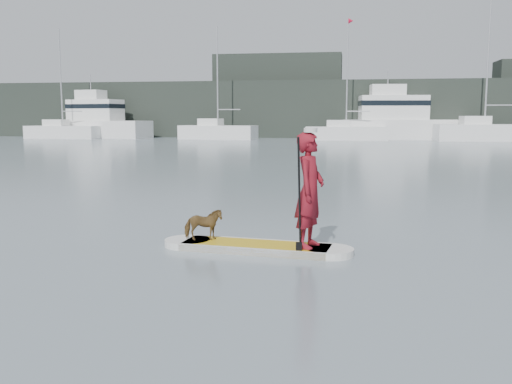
% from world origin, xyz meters
% --- Properties ---
extents(ground, '(140.00, 140.00, 0.00)m').
position_xyz_m(ground, '(0.00, 0.00, 0.00)').
color(ground, slate).
rests_on(ground, ground).
extents(paddleboard, '(3.28, 1.08, 0.12)m').
position_xyz_m(paddleboard, '(-3.35, -0.53, 0.06)').
color(paddleboard, gold).
rests_on(paddleboard, ground).
extents(paddler, '(0.60, 0.77, 1.88)m').
position_xyz_m(paddler, '(-2.44, -0.63, 1.06)').
color(paddler, maroon).
rests_on(paddler, paddleboard).
extents(white_cap, '(0.22, 0.22, 0.07)m').
position_xyz_m(white_cap, '(-2.44, -0.63, 2.04)').
color(white_cap, silver).
rests_on(white_cap, paddler).
extents(dog, '(0.71, 0.46, 0.55)m').
position_xyz_m(dog, '(-4.29, -0.42, 0.40)').
color(dog, '#53351C').
rests_on(dog, paddleboard).
extents(paddle, '(0.10, 0.30, 2.00)m').
position_xyz_m(paddle, '(-2.58, -0.93, 0.80)').
color(paddle, black).
rests_on(paddle, ground).
extents(sailboat_a, '(7.69, 2.75, 11.01)m').
position_xyz_m(sailboat_a, '(-31.10, 44.85, 0.77)').
color(sailboat_a, white).
rests_on(sailboat_a, ground).
extents(sailboat_c, '(7.88, 3.55, 10.92)m').
position_xyz_m(sailboat_c, '(-14.94, 45.51, 0.81)').
color(sailboat_c, white).
rests_on(sailboat_c, ground).
extents(sailboat_d, '(7.77, 2.73, 11.31)m').
position_xyz_m(sailboat_d, '(-2.38, 45.33, 0.81)').
color(sailboat_d, white).
rests_on(sailboat_d, ground).
extents(sailboat_e, '(8.95, 3.52, 12.70)m').
position_xyz_m(sailboat_e, '(10.24, 45.86, 0.91)').
color(sailboat_e, white).
rests_on(sailboat_e, ground).
extents(motor_yacht_a, '(12.16, 4.95, 7.10)m').
position_xyz_m(motor_yacht_a, '(2.87, 48.68, 1.99)').
color(motor_yacht_a, white).
rests_on(motor_yacht_a, ground).
extents(motor_yacht_b, '(10.52, 5.41, 6.62)m').
position_xyz_m(motor_yacht_b, '(-28.13, 47.39, 1.86)').
color(motor_yacht_b, white).
rests_on(motor_yacht_b, ground).
extents(shore_mass, '(90.00, 6.00, 6.00)m').
position_xyz_m(shore_mass, '(0.00, 53.00, 3.00)').
color(shore_mass, black).
rests_on(shore_mass, ground).
extents(shore_building_west, '(14.00, 4.00, 9.00)m').
position_xyz_m(shore_building_west, '(-10.00, 54.00, 4.50)').
color(shore_building_west, black).
rests_on(shore_building_west, ground).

